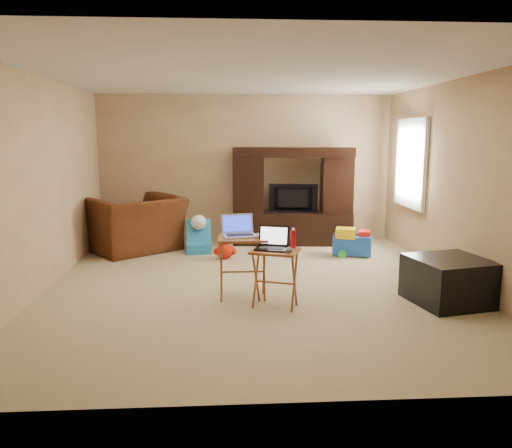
{
  "coord_description": "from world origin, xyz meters",
  "views": [
    {
      "loc": [
        -0.35,
        -5.89,
        1.81
      ],
      "look_at": [
        0.0,
        -0.2,
        0.8
      ],
      "focal_mm": 35.0,
      "sensor_mm": 36.0,
      "label": 1
    }
  ],
  "objects": [
    {
      "name": "wall_left",
      "position": [
        -2.5,
        0.0,
        1.25
      ],
      "size": [
        0.0,
        5.5,
        5.5
      ],
      "primitive_type": "plane",
      "rotation": [
        1.57,
        0.0,
        1.57
      ],
      "color": "tan",
      "rests_on": "ground"
    },
    {
      "name": "plush_toy",
      "position": [
        -0.37,
        1.36,
        0.2
      ],
      "size": [
        0.35,
        0.3,
        0.39
      ],
      "primitive_type": null,
      "color": "red",
      "rests_on": "floor"
    },
    {
      "name": "recliner",
      "position": [
        -1.78,
        1.97,
        0.43
      ],
      "size": [
        1.76,
        1.74,
        0.86
      ],
      "primitive_type": "imported",
      "rotation": [
        0.0,
        0.0,
        3.8
      ],
      "color": "#4E2410",
      "rests_on": "floor"
    },
    {
      "name": "laptop_left",
      "position": [
        -0.2,
        -0.45,
        0.82
      ],
      "size": [
        0.41,
        0.36,
        0.24
      ],
      "primitive_type": "cube",
      "rotation": [
        0.0,
        0.0,
        0.17
      ],
      "color": "#B1B1B5",
      "rests_on": "tray_table_left"
    },
    {
      "name": "tray_table_left",
      "position": [
        -0.17,
        -0.48,
        0.35
      ],
      "size": [
        0.54,
        0.44,
        0.7
      ],
      "primitive_type": "cube",
      "rotation": [
        0.0,
        0.0,
        -0.01
      ],
      "color": "brown",
      "rests_on": "floor"
    },
    {
      "name": "child_rocker",
      "position": [
        -0.78,
        1.8,
        0.26
      ],
      "size": [
        0.43,
        0.48,
        0.51
      ],
      "primitive_type": null,
      "rotation": [
        0.0,
        0.0,
        0.11
      ],
      "color": "#1C6E9B",
      "rests_on": "floor"
    },
    {
      "name": "water_bottle",
      "position": [
        0.37,
        -0.72,
        0.72
      ],
      "size": [
        0.06,
        0.06,
        0.19
      ],
      "primitive_type": "cylinder",
      "color": "#B80B1A",
      "rests_on": "tray_table_right"
    },
    {
      "name": "mouse_right",
      "position": [
        0.3,
        -0.92,
        0.65
      ],
      "size": [
        0.12,
        0.15,
        0.05
      ],
      "primitive_type": "ellipsoid",
      "rotation": [
        0.0,
        0.0,
        -0.3
      ],
      "color": "#46454A",
      "rests_on": "tray_table_right"
    },
    {
      "name": "window_frame",
      "position": [
        2.46,
        1.55,
        1.4
      ],
      "size": [
        0.06,
        1.14,
        1.34
      ],
      "primitive_type": "cube",
      "color": "white",
      "rests_on": "ground"
    },
    {
      "name": "laptop_right",
      "position": [
        0.13,
        -0.78,
        0.75
      ],
      "size": [
        0.39,
        0.36,
        0.24
      ],
      "primitive_type": "cube",
      "rotation": [
        0.0,
        0.0,
        -0.3
      ],
      "color": "black",
      "rests_on": "tray_table_right"
    },
    {
      "name": "ceiling",
      "position": [
        0.0,
        0.0,
        2.5
      ],
      "size": [
        5.5,
        5.5,
        0.0
      ],
      "primitive_type": "plane",
      "rotation": [
        3.14,
        0.0,
        0.0
      ],
      "color": "silver",
      "rests_on": "ground"
    },
    {
      "name": "ottoman",
      "position": [
        2.08,
        -0.77,
        0.25
      ],
      "size": [
        0.92,
        0.92,
        0.5
      ],
      "primitive_type": "cube",
      "rotation": [
        0.0,
        0.0,
        0.21
      ],
      "color": "black",
      "rests_on": "floor"
    },
    {
      "name": "entertainment_center",
      "position": [
        0.77,
        2.36,
        0.81
      ],
      "size": [
        2.02,
        0.65,
        1.62
      ],
      "primitive_type": "cube",
      "rotation": [
        0.0,
        0.0,
        -0.08
      ],
      "color": "black",
      "rests_on": "floor"
    },
    {
      "name": "floor",
      "position": [
        0.0,
        0.0,
        0.0
      ],
      "size": [
        5.5,
        5.5,
        0.0
      ],
      "primitive_type": "plane",
      "color": "tan",
      "rests_on": "ground"
    },
    {
      "name": "wall_right",
      "position": [
        2.5,
        0.0,
        1.25
      ],
      "size": [
        0.0,
        5.5,
        5.5
      ],
      "primitive_type": "plane",
      "rotation": [
        1.57,
        0.0,
        -1.57
      ],
      "color": "tan",
      "rests_on": "ground"
    },
    {
      "name": "mouse_left",
      "position": [
        0.02,
        -0.55,
        0.73
      ],
      "size": [
        0.11,
        0.15,
        0.06
      ],
      "primitive_type": "ellipsoid",
      "rotation": [
        0.0,
        0.0,
        0.14
      ],
      "color": "silver",
      "rests_on": "tray_table_left"
    },
    {
      "name": "tray_table_right",
      "position": [
        0.17,
        -0.8,
        0.31
      ],
      "size": [
        0.59,
        0.53,
        0.63
      ],
      "primitive_type": "cube",
      "rotation": [
        0.0,
        0.0,
        -0.37
      ],
      "color": "#A15B27",
      "rests_on": "floor"
    },
    {
      "name": "window_pane",
      "position": [
        2.48,
        1.55,
        1.4
      ],
      "size": [
        0.0,
        1.2,
        1.2
      ],
      "primitive_type": "plane",
      "rotation": [
        1.57,
        0.0,
        -1.57
      ],
      "color": "white",
      "rests_on": "ground"
    },
    {
      "name": "push_toy",
      "position": [
        1.57,
        1.45,
        0.22
      ],
      "size": [
        0.68,
        0.56,
        0.44
      ],
      "primitive_type": null,
      "rotation": [
        0.0,
        0.0,
        -0.29
      ],
      "color": "blue",
      "rests_on": "floor"
    },
    {
      "name": "wall_front",
      "position": [
        0.0,
        -2.75,
        1.25
      ],
      "size": [
        5.0,
        0.0,
        5.0
      ],
      "primitive_type": "plane",
      "rotation": [
        -1.57,
        0.0,
        0.0
      ],
      "color": "tan",
      "rests_on": "ground"
    },
    {
      "name": "television",
      "position": [
        0.77,
        2.32,
        0.78
      ],
      "size": [
        0.83,
        0.24,
        0.47
      ],
      "primitive_type": "imported",
      "rotation": [
        0.0,
        0.0,
        2.98
      ],
      "color": "black",
      "rests_on": "entertainment_center"
    },
    {
      "name": "wall_back",
      "position": [
        0.0,
        2.75,
        1.25
      ],
      "size": [
        5.0,
        0.0,
        5.0
      ],
      "primitive_type": "plane",
      "rotation": [
        1.57,
        0.0,
        0.0
      ],
      "color": "tan",
      "rests_on": "ground"
    }
  ]
}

